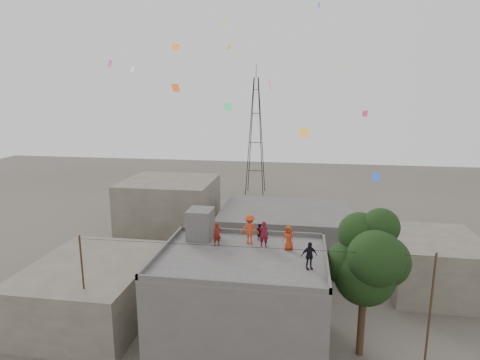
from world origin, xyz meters
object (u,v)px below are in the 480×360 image
object	(u,v)px
tree	(368,260)
person_red_adult	(264,234)
person_dark_adult	(309,256)
transmission_tower	(256,136)
stair_head_box	(201,224)

from	to	relation	value
tree	person_red_adult	size ratio (longest dim) A/B	5.43
person_red_adult	person_dark_adult	world-z (taller)	person_red_adult
transmission_tower	person_red_adult	bearing A→B (deg)	-82.39
person_red_adult	person_dark_adult	bearing A→B (deg)	141.78
person_red_adult	tree	bearing A→B (deg)	177.66
person_red_adult	person_dark_adult	xyz separation A→B (m)	(2.80, -2.92, -0.05)
transmission_tower	person_red_adult	distance (m)	38.67
tree	person_dark_adult	bearing A→B (deg)	-152.71
stair_head_box	tree	world-z (taller)	tree
transmission_tower	person_dark_adult	distance (m)	42.00
stair_head_box	person_red_adult	distance (m)	4.40
stair_head_box	person_red_adult	bearing A→B (deg)	-11.38
person_red_adult	transmission_tower	bearing A→B (deg)	-74.44
tree	person_red_adult	bearing A→B (deg)	169.70
tree	person_dark_adult	distance (m)	3.96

